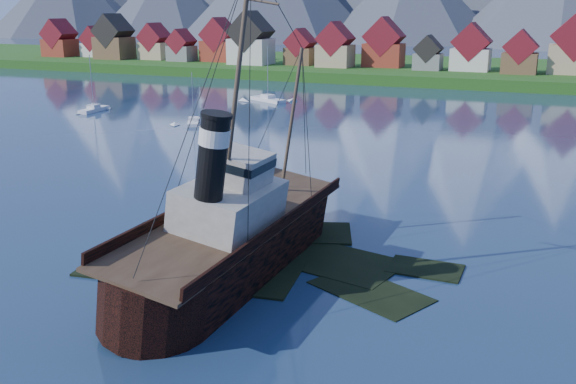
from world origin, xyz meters
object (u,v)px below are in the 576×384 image
at_px(sailboat_a, 194,122).
at_px(sailboat_c, 268,100).
at_px(tugboat_wreck, 239,229).
at_px(sailboat_b, 94,110).

bearing_deg(sailboat_a, sailboat_c, 60.66).
height_order(tugboat_wreck, sailboat_a, tugboat_wreck).
relative_size(sailboat_a, sailboat_b, 0.81).
relative_size(tugboat_wreck, sailboat_b, 2.66).
bearing_deg(tugboat_wreck, sailboat_a, 124.76).
relative_size(tugboat_wreck, sailboat_a, 3.28).
bearing_deg(tugboat_wreck, sailboat_b, 137.24).
bearing_deg(sailboat_b, sailboat_c, 39.76).
distance_m(sailboat_b, sailboat_c, 39.12).
bearing_deg(sailboat_c, sailboat_a, -152.39).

